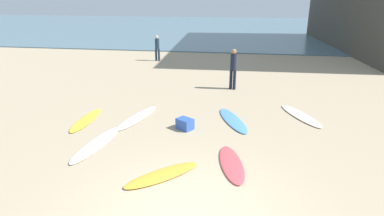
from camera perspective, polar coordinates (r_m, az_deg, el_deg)
name	(u,v)px	position (r m, az deg, el deg)	size (l,w,h in m)	color
ground_plane	(186,216)	(6.62, -1.15, -18.78)	(120.00, 120.00, 0.00)	tan
ocean_water	(238,28)	(44.01, 8.17, 14.10)	(120.00, 40.00, 0.08)	slate
surfboard_0	(138,117)	(11.37, -9.71, -1.67)	(0.52, 2.51, 0.08)	white
surfboard_1	(97,144)	(9.69, -16.70, -6.16)	(0.53, 2.53, 0.07)	white
surfboard_2	(300,115)	(12.05, 18.88, -1.28)	(0.55, 2.41, 0.06)	#F3DDC2
surfboard_3	(233,120)	(11.09, 7.32, -2.14)	(0.56, 2.40, 0.07)	#4E90E4
surfboard_4	(162,175)	(7.82, -5.35, -11.85)	(0.53, 2.00, 0.07)	gold
surfboard_5	(231,164)	(8.32, 7.09, -9.87)	(0.55, 1.99, 0.07)	#D24950
surfboard_6	(86,120)	(11.60, -18.45, -2.01)	(0.51, 2.25, 0.07)	yellow
beachgoer_near	(157,47)	(21.29, -6.26, 10.85)	(0.34, 0.31, 1.65)	#1E3342
beachgoer_mid	(233,67)	(14.64, 7.41, 7.36)	(0.39, 0.39, 1.85)	#191E33
beach_cooler	(185,124)	(10.29, -1.27, -2.86)	(0.51, 0.37, 0.35)	#2D56B2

